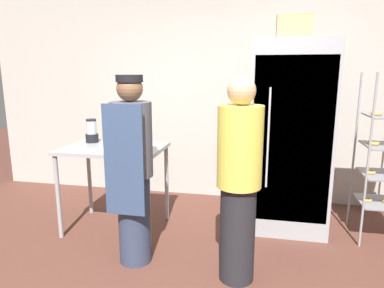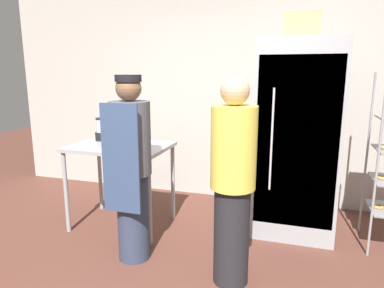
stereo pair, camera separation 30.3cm
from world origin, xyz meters
The scene contains 8 objects.
back_wall centered at (0.00, 2.35, 1.53)m, with size 6.40×0.12×3.07m, color #B7B2A8.
refrigerator centered at (0.78, 1.53, 0.97)m, with size 0.79×0.72×1.95m.
prep_counter centered at (-0.97, 1.11, 0.78)m, with size 1.01×0.71×0.89m.
donut_box centered at (-0.94, 1.10, 0.94)m, with size 0.24×0.25×0.29m.
blender_pitcher centered at (-1.30, 1.28, 1.00)m, with size 0.14×0.14×0.25m.
cardboard_storage_box centered at (0.77, 1.56, 2.06)m, with size 0.34×0.28×0.24m.
person_baker centered at (-0.55, 0.53, 0.84)m, with size 0.34×0.36×1.62m.
person_customer centered at (0.35, 0.44, 0.82)m, with size 0.34×0.34×1.61m.
Camera 1 is at (0.49, -2.07, 1.64)m, focal length 32.00 mm.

